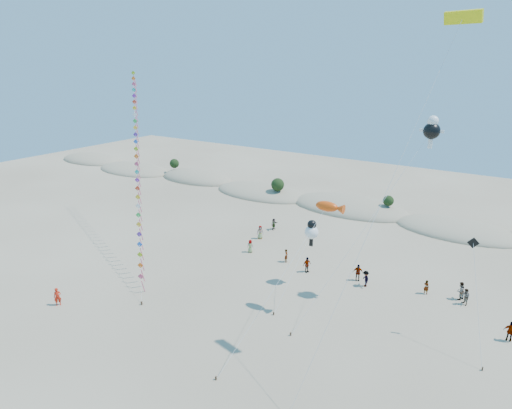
{
  "coord_description": "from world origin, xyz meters",
  "views": [
    {
      "loc": [
        22.39,
        -16.46,
        21.76
      ],
      "look_at": [
        2.69,
        14.0,
        9.77
      ],
      "focal_mm": 30.0,
      "sensor_mm": 36.0,
      "label": 1
    }
  ],
  "objects_px": {
    "kite_train": "(137,158)",
    "fish_kite": "(329,207)",
    "parafoil_kite": "(459,26)",
    "flyer_foreground": "(58,297)"
  },
  "relations": [
    {
      "from": "fish_kite",
      "to": "parafoil_kite",
      "type": "height_order",
      "value": "parafoil_kite"
    },
    {
      "from": "fish_kite",
      "to": "parafoil_kite",
      "type": "xyz_separation_m",
      "value": [
        8.64,
        -1.9,
        13.91
      ]
    },
    {
      "from": "parafoil_kite",
      "to": "flyer_foreground",
      "type": "relative_size",
      "value": 14.0
    },
    {
      "from": "fish_kite",
      "to": "kite_train",
      "type": "bearing_deg",
      "value": 175.34
    },
    {
      "from": "kite_train",
      "to": "fish_kite",
      "type": "distance_m",
      "value": 26.16
    },
    {
      "from": "kite_train",
      "to": "parafoil_kite",
      "type": "relative_size",
      "value": 0.87
    },
    {
      "from": "flyer_foreground",
      "to": "kite_train",
      "type": "bearing_deg",
      "value": 50.74
    },
    {
      "from": "parafoil_kite",
      "to": "flyer_foreground",
      "type": "xyz_separation_m",
      "value": [
        -30.02,
        -11.08,
        -23.05
      ]
    },
    {
      "from": "fish_kite",
      "to": "parafoil_kite",
      "type": "relative_size",
      "value": 0.54
    },
    {
      "from": "kite_train",
      "to": "fish_kite",
      "type": "xyz_separation_m",
      "value": [
        26.06,
        -2.12,
        -0.9
      ]
    }
  ]
}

